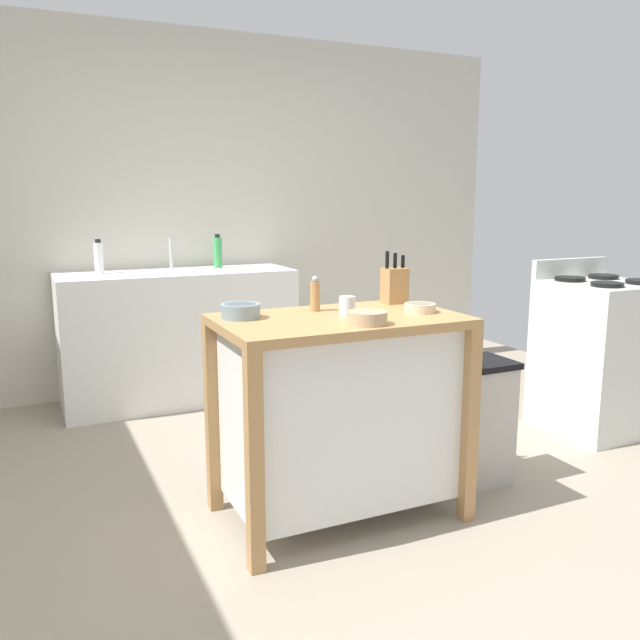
{
  "coord_description": "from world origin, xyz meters",
  "views": [
    {
      "loc": [
        -1.21,
        -2.49,
        1.42
      ],
      "look_at": [
        0.03,
        0.19,
        0.87
      ],
      "focal_mm": 36.71,
      "sensor_mm": 36.0,
      "label": 1
    }
  ],
  "objects_px": {
    "bowl_stoneware_deep": "(420,308)",
    "bowl_ceramic_small": "(368,317)",
    "trash_bin": "(473,422)",
    "bottle_hand_soap": "(99,258)",
    "stove": "(599,355)",
    "sink_faucet": "(171,254)",
    "knife_block": "(395,285)",
    "pepper_grinder": "(315,295)",
    "bottle_dish_soap": "(218,252)",
    "bowl_ceramic_wide": "(240,311)",
    "kitchen_island": "(339,406)",
    "drinking_cup": "(347,306)"
  },
  "relations": [
    {
      "from": "pepper_grinder",
      "to": "stove",
      "type": "xyz_separation_m",
      "value": [
        1.99,
        0.17,
        -0.52
      ]
    },
    {
      "from": "bottle_hand_soap",
      "to": "bowl_ceramic_wide",
      "type": "bearing_deg",
      "value": -79.85
    },
    {
      "from": "bowl_stoneware_deep",
      "to": "bottle_hand_soap",
      "type": "xyz_separation_m",
      "value": [
        -1.12,
        2.15,
        0.09
      ]
    },
    {
      "from": "bowl_stoneware_deep",
      "to": "sink_faucet",
      "type": "relative_size",
      "value": 0.64
    },
    {
      "from": "bottle_dish_soap",
      "to": "stove",
      "type": "xyz_separation_m",
      "value": [
        1.88,
        -1.79,
        -0.56
      ]
    },
    {
      "from": "bowl_ceramic_wide",
      "to": "bottle_dish_soap",
      "type": "xyz_separation_m",
      "value": [
        0.48,
        1.99,
        0.08
      ]
    },
    {
      "from": "bowl_stoneware_deep",
      "to": "trash_bin",
      "type": "relative_size",
      "value": 0.22
    },
    {
      "from": "trash_bin",
      "to": "sink_faucet",
      "type": "distance_m",
      "value": 2.47
    },
    {
      "from": "trash_bin",
      "to": "sink_faucet",
      "type": "relative_size",
      "value": 2.86
    },
    {
      "from": "trash_bin",
      "to": "bottle_hand_soap",
      "type": "xyz_separation_m",
      "value": [
        -1.52,
        2.07,
        0.71
      ]
    },
    {
      "from": "kitchen_island",
      "to": "stove",
      "type": "distance_m",
      "value": 1.98
    },
    {
      "from": "trash_bin",
      "to": "sink_faucet",
      "type": "bearing_deg",
      "value": 115.61
    },
    {
      "from": "bowl_stoneware_deep",
      "to": "sink_faucet",
      "type": "height_order",
      "value": "sink_faucet"
    },
    {
      "from": "knife_block",
      "to": "bottle_hand_soap",
      "type": "xyz_separation_m",
      "value": [
        -1.16,
        1.88,
        0.02
      ]
    },
    {
      "from": "knife_block",
      "to": "bowl_ceramic_wide",
      "type": "bearing_deg",
      "value": -174.42
    },
    {
      "from": "bowl_stoneware_deep",
      "to": "drinking_cup",
      "type": "height_order",
      "value": "drinking_cup"
    },
    {
      "from": "knife_block",
      "to": "drinking_cup",
      "type": "bearing_deg",
      "value": -148.69
    },
    {
      "from": "pepper_grinder",
      "to": "sink_faucet",
      "type": "xyz_separation_m",
      "value": [
        -0.22,
        1.99,
        0.04
      ]
    },
    {
      "from": "bowl_stoneware_deep",
      "to": "bottle_dish_soap",
      "type": "height_order",
      "value": "bottle_dish_soap"
    },
    {
      "from": "drinking_cup",
      "to": "sink_faucet",
      "type": "distance_m",
      "value": 2.19
    },
    {
      "from": "knife_block",
      "to": "trash_bin",
      "type": "xyz_separation_m",
      "value": [
        0.36,
        -0.19,
        -0.69
      ]
    },
    {
      "from": "drinking_cup",
      "to": "bottle_hand_soap",
      "type": "distance_m",
      "value": 2.25
    },
    {
      "from": "bottle_dish_soap",
      "to": "stove",
      "type": "bearing_deg",
      "value": -43.59
    },
    {
      "from": "drinking_cup",
      "to": "sink_faucet",
      "type": "height_order",
      "value": "sink_faucet"
    },
    {
      "from": "trash_bin",
      "to": "knife_block",
      "type": "bearing_deg",
      "value": 152.22
    },
    {
      "from": "knife_block",
      "to": "bowl_ceramic_small",
      "type": "bearing_deg",
      "value": -132.02
    },
    {
      "from": "bottle_hand_soap",
      "to": "bowl_stoneware_deep",
      "type": "bearing_deg",
      "value": -62.44
    },
    {
      "from": "pepper_grinder",
      "to": "bottle_dish_soap",
      "type": "xyz_separation_m",
      "value": [
        0.11,
        1.96,
        0.04
      ]
    },
    {
      "from": "bowl_ceramic_wide",
      "to": "drinking_cup",
      "type": "relative_size",
      "value": 1.92
    },
    {
      "from": "bottle_hand_soap",
      "to": "pepper_grinder",
      "type": "bearing_deg",
      "value": -69.7
    },
    {
      "from": "stove",
      "to": "bottle_dish_soap",
      "type": "bearing_deg",
      "value": 136.41
    },
    {
      "from": "knife_block",
      "to": "bowl_stoneware_deep",
      "type": "relative_size",
      "value": 1.8
    },
    {
      "from": "sink_faucet",
      "to": "bottle_dish_soap",
      "type": "xyz_separation_m",
      "value": [
        0.33,
        -0.03,
        0.0
      ]
    },
    {
      "from": "bowl_ceramic_wide",
      "to": "bowl_ceramic_small",
      "type": "height_order",
      "value": "bowl_ceramic_wide"
    },
    {
      "from": "sink_faucet",
      "to": "bowl_ceramic_small",
      "type": "bearing_deg",
      "value": -83.24
    },
    {
      "from": "bowl_ceramic_small",
      "to": "pepper_grinder",
      "type": "bearing_deg",
      "value": 99.45
    },
    {
      "from": "knife_block",
      "to": "bowl_ceramic_wide",
      "type": "relative_size",
      "value": 1.51
    },
    {
      "from": "kitchen_island",
      "to": "bowl_stoneware_deep",
      "type": "bearing_deg",
      "value": -8.85
    },
    {
      "from": "bowl_stoneware_deep",
      "to": "bowl_ceramic_small",
      "type": "bearing_deg",
      "value": -156.86
    },
    {
      "from": "bowl_ceramic_wide",
      "to": "bowl_ceramic_small",
      "type": "distance_m",
      "value": 0.55
    },
    {
      "from": "sink_faucet",
      "to": "knife_block",
      "type": "bearing_deg",
      "value": -71.19
    },
    {
      "from": "bowl_ceramic_small",
      "to": "pepper_grinder",
      "type": "xyz_separation_m",
      "value": [
        -0.06,
        0.38,
        0.05
      ]
    },
    {
      "from": "bowl_ceramic_wide",
      "to": "bottle_hand_soap",
      "type": "xyz_separation_m",
      "value": [
        -0.35,
        1.96,
        0.08
      ]
    },
    {
      "from": "bowl_ceramic_small",
      "to": "bottle_dish_soap",
      "type": "relative_size",
      "value": 0.66
    },
    {
      "from": "stove",
      "to": "kitchen_island",
      "type": "bearing_deg",
      "value": -170.1
    },
    {
      "from": "stove",
      "to": "trash_bin",
      "type": "bearing_deg",
      "value": -165.14
    },
    {
      "from": "bowl_ceramic_wide",
      "to": "bottle_hand_soap",
      "type": "bearing_deg",
      "value": 100.15
    },
    {
      "from": "kitchen_island",
      "to": "drinking_cup",
      "type": "height_order",
      "value": "drinking_cup"
    },
    {
      "from": "trash_bin",
      "to": "bottle_dish_soap",
      "type": "xyz_separation_m",
      "value": [
        -0.69,
        2.1,
        0.71
      ]
    },
    {
      "from": "kitchen_island",
      "to": "bowl_stoneware_deep",
      "type": "distance_m",
      "value": 0.57
    }
  ]
}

